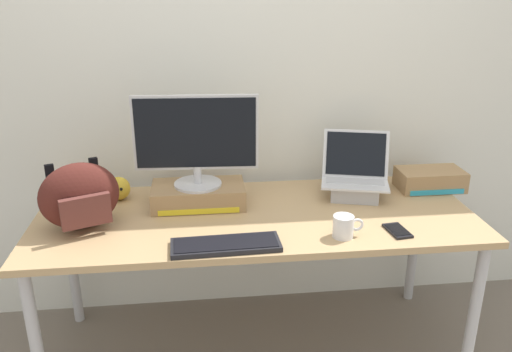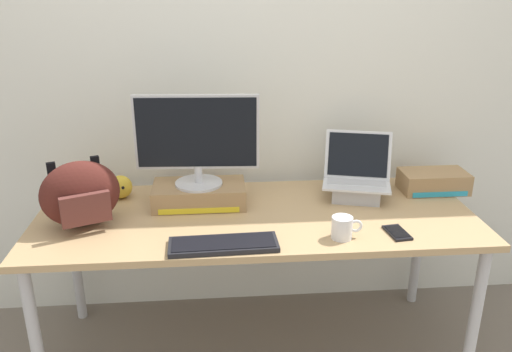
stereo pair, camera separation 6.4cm
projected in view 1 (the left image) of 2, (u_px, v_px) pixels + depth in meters
The scene contains 12 objects.
ground_plane at pixel (256, 346), 2.59m from camera, with size 20.00×20.00×0.00m, color #70665B.
back_wall at pixel (245, 68), 2.58m from camera, with size 7.00×0.10×2.60m, color silver.
desk at pixel (256, 226), 2.35m from camera, with size 1.95×0.77×0.73m.
toner_box_yellow at pixel (198, 195), 2.40m from camera, with size 0.42×0.23×0.10m.
desktop_monitor at pixel (196, 140), 2.31m from camera, with size 0.56×0.22×0.42m.
open_laptop at pixel (354, 183), 2.50m from camera, with size 0.36×0.31×0.30m.
external_keyboard at pixel (226, 245), 2.03m from camera, with size 0.43×0.16×0.02m.
messenger_backpack at pixel (80, 196), 2.15m from camera, with size 0.37×0.30×0.28m.
coffee_mug at pixel (344, 226), 2.10m from camera, with size 0.13×0.09×0.09m.
cell_phone at pixel (397, 231), 2.16m from camera, with size 0.09×0.14×0.01m.
plush_toy at pixel (118, 188), 2.46m from camera, with size 0.11×0.11×0.11m.
toner_box_cyan at pixel (430, 179), 2.59m from camera, with size 0.32×0.18×0.10m.
Camera 1 is at (-0.24, -2.11, 1.71)m, focal length 36.47 mm.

